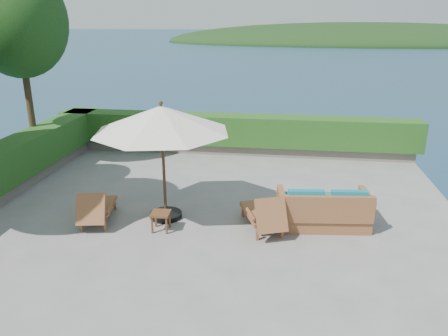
# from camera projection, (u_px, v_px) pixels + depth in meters

# --- Properties ---
(ground) EXTENTS (12.00, 12.00, 0.00)m
(ground) POSITION_uv_depth(u_px,v_px,m) (206.00, 223.00, 10.11)
(ground) COLOR gray
(ground) RESTS_ON ground
(foundation) EXTENTS (12.00, 12.00, 3.00)m
(foundation) POSITION_uv_depth(u_px,v_px,m) (207.00, 281.00, 10.62)
(foundation) COLOR #534C42
(foundation) RESTS_ON ocean
(ocean) EXTENTS (600.00, 600.00, 0.00)m
(ocean) POSITION_uv_depth(u_px,v_px,m) (208.00, 330.00, 11.09)
(ocean) COLOR #182D4D
(ocean) RESTS_ON ground
(offshore_island) EXTENTS (126.00, 57.60, 12.60)m
(offshore_island) POSITION_uv_depth(u_px,v_px,m) (361.00, 43.00, 138.88)
(offshore_island) COLOR black
(offshore_island) RESTS_ON ocean
(planter_wall_far) EXTENTS (12.00, 0.60, 0.36)m
(planter_wall_far) POSITION_uv_depth(u_px,v_px,m) (235.00, 148.00, 15.30)
(planter_wall_far) COLOR gray
(planter_wall_far) RESTS_ON ground
(hedge_far) EXTENTS (12.40, 0.90, 1.00)m
(hedge_far) POSITION_uv_depth(u_px,v_px,m) (235.00, 130.00, 15.08)
(hedge_far) COLOR #1A3F12
(hedge_far) RESTS_ON planter_wall_far
(tree_far) EXTENTS (2.80, 2.80, 6.03)m
(tree_far) POSITION_uv_depth(u_px,v_px,m) (18.00, 22.00, 12.46)
(tree_far) COLOR #46331A
(tree_far) RESTS_ON ground
(patio_umbrella) EXTENTS (3.67, 3.67, 2.80)m
(patio_umbrella) POSITION_uv_depth(u_px,v_px,m) (161.00, 120.00, 9.65)
(patio_umbrella) COLOR black
(patio_umbrella) RESTS_ON ground
(lounge_left) EXTENTS (0.89, 1.61, 0.88)m
(lounge_left) POSITION_uv_depth(u_px,v_px,m) (97.00, 208.00, 10.05)
(lounge_left) COLOR brown
(lounge_left) RESTS_ON ground
(lounge_right) EXTENTS (1.18, 1.73, 0.93)m
(lounge_right) POSITION_uv_depth(u_px,v_px,m) (264.00, 214.00, 9.70)
(lounge_right) COLOR brown
(lounge_right) RESTS_ON ground
(side_table) EXTENTS (0.43, 0.43, 0.44)m
(side_table) POSITION_uv_depth(u_px,v_px,m) (161.00, 216.00, 9.67)
(side_table) COLOR brown
(side_table) RESTS_ON ground
(wicker_loveseat) EXTENTS (2.13, 1.25, 1.00)m
(wicker_loveseat) POSITION_uv_depth(u_px,v_px,m) (324.00, 211.00, 9.84)
(wicker_loveseat) COLOR brown
(wicker_loveseat) RESTS_ON ground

